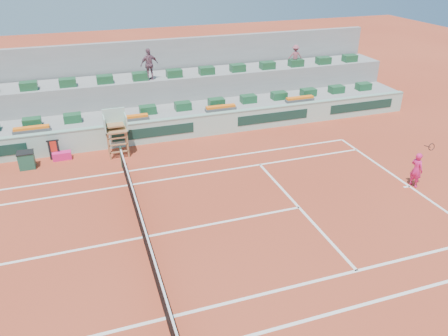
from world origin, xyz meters
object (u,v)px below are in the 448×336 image
Objects in this scene: umpire_chair at (116,127)px; drink_cooler_a at (26,160)px; player_bag at (62,156)px; tennis_player at (417,169)px.

umpire_chair is 2.86× the size of drink_cooler_a.
player_bag is 3.07m from umpire_chair.
player_bag is at bearing 172.90° from umpire_chair.
umpire_chair reaches higher than drink_cooler_a.
player_bag is 16.77m from tennis_player.
player_bag is at bearing 15.79° from drink_cooler_a.
tennis_player is at bearing -24.25° from drink_cooler_a.
umpire_chair is at bearing -7.10° from player_bag.
umpire_chair is (2.74, -0.34, 1.34)m from player_bag.
umpire_chair reaches higher than tennis_player.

